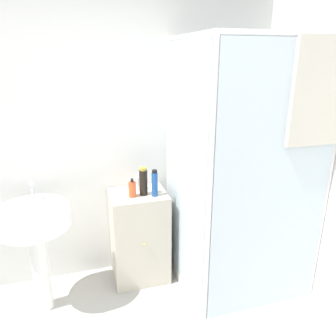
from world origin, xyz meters
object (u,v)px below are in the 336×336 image
Objects in this scene: soap_dispenser at (132,189)px; sink at (35,229)px; shampoo_bottle_tall_black at (143,182)px; lotion_bottle_white at (139,183)px; shampoo_bottle_blue at (155,183)px.

sink is at bearing -171.21° from soap_dispenser.
shampoo_bottle_tall_black reaches higher than sink.
shampoo_bottle_tall_black reaches higher than soap_dispenser.
soap_dispenser is 0.16m from lotion_bottle_white.
shampoo_bottle_tall_black reaches higher than lotion_bottle_white.
shampoo_bottle_tall_black is 1.61× the size of lotion_bottle_white.
soap_dispenser is at bearing -121.78° from lotion_bottle_white.
soap_dispenser is 0.11m from shampoo_bottle_tall_black.
shampoo_bottle_tall_black is (0.10, 0.01, 0.05)m from soap_dispenser.
sink is at bearing -171.27° from shampoo_bottle_tall_black.
shampoo_bottle_tall_black is at bearing 8.73° from sink.
soap_dispenser is (0.76, 0.12, 0.18)m from sink.
sink is at bearing -163.42° from lotion_bottle_white.
shampoo_bottle_blue is at bearing -11.38° from soap_dispenser.
sink is 0.79m from soap_dispenser.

